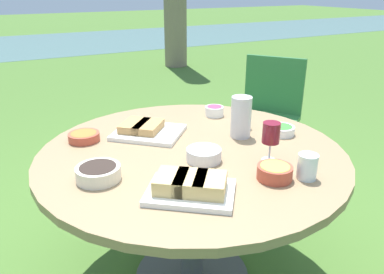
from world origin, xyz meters
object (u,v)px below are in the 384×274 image
object	(u,v)px
dining_table	(192,171)
wine_glass	(271,134)
water_pitcher	(241,117)
chair_near_right	(268,109)

from	to	relation	value
dining_table	wine_glass	world-z (taller)	wine_glass
water_pitcher	wine_glass	world-z (taller)	water_pitcher
chair_near_right	water_pitcher	bearing A→B (deg)	-137.33
chair_near_right	water_pitcher	world-z (taller)	water_pitcher
dining_table	water_pitcher	distance (m)	0.34
dining_table	wine_glass	size ratio (longest dim) A/B	7.99
water_pitcher	dining_table	bearing A→B (deg)	-174.47
chair_near_right	wine_glass	size ratio (longest dim) A/B	5.32
dining_table	wine_glass	xyz separation A→B (m)	(0.22, -0.25, 0.22)
dining_table	chair_near_right	xyz separation A→B (m)	(1.04, 0.73, -0.07)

